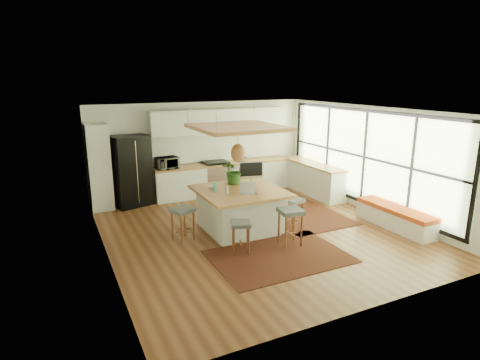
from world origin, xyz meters
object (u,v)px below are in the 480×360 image
stool_right_back (276,202)px  island_plant (234,173)px  stool_near_left (241,236)px  stool_near_right (290,228)px  stool_right_front (293,213)px  laptop (249,188)px  monitor (251,173)px  island (240,210)px  stool_left_side (183,225)px  microwave (167,162)px  fridge (131,172)px

stool_right_back → island_plant: island_plant is taller
stool_near_left → stool_near_right: size_ratio=0.83×
stool_right_front → laptop: 1.29m
stool_right_front → monitor: 1.34m
stool_right_front → island_plant: island_plant is taller
island → stool_near_right: size_ratio=2.39×
stool_near_left → laptop: 1.22m
stool_left_side → microwave: (0.52, 2.92, 0.77)m
island_plant → microwave: bearing=113.1°
fridge → stool_left_side: 3.06m
fridge → monitor: fridge is taller
stool_left_side → laptop: (1.42, -0.27, 0.70)m
island_plant → monitor: bearing=-31.4°
island → stool_left_side: island is taller
stool_right_front → monitor: monitor is taller
fridge → microwave: bearing=-17.5°
stool_right_back → stool_right_front: bearing=-96.2°
island → stool_near_left: island is taller
island → stool_near_left: 1.29m
stool_near_left → monitor: bearing=56.5°
stool_near_left → island_plant: size_ratio=0.97×
stool_near_left → monitor: monitor is taller
stool_left_side → island_plant: 1.82m
island → stool_right_back: island is taller
laptop → island_plant: (0.07, 0.90, 0.14)m
monitor → microwave: (-1.32, 2.50, -0.07)m
stool_left_side → microwave: size_ratio=1.23×
stool_near_left → island: bearing=64.8°
stool_near_right → monitor: bearing=93.3°
stool_right_back → stool_left_side: bearing=-168.5°
island → stool_right_front: (1.12, -0.45, -0.11)m
stool_right_front → laptop: size_ratio=1.92×
stool_left_side → microwave: 3.06m
stool_right_front → laptop: laptop is taller
monitor → stool_right_back: bearing=21.2°
stool_right_front → stool_right_back: stool_right_front is taller
stool_right_front → microwave: 3.93m
laptop → stool_right_front: bearing=12.4°
island → island_plant: bearing=78.8°
stool_right_front → island_plant: size_ratio=1.07×
microwave → island_plant: (0.98, -2.29, 0.06)m
island → microwave: bearing=106.9°
stool_right_back → stool_near_left: bearing=-137.5°
island → stool_left_side: (-1.38, -0.07, -0.11)m
stool_right_back → microwave: 3.26m
island_plant → stool_right_front: bearing=-44.9°
stool_right_front → stool_left_side: stool_left_side is taller
stool_near_right → island_plant: island_plant is taller
stool_near_right → island_plant: bearing=103.6°
stool_right_back → stool_left_side: (-2.60, -0.53, 0.00)m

